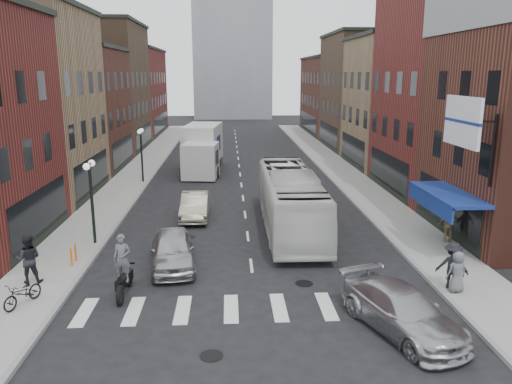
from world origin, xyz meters
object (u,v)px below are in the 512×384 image
billboard_sign (464,123)px  curb_car (402,311)px  box_truck (202,149)px  parked_bicycle (23,293)px  streetlamp_near (91,187)px  ped_right_b (449,225)px  motorcycle_rider (123,267)px  ped_left_solo (29,259)px  transit_bus (290,200)px  sedan_left_far (195,206)px  streetlamp_far (141,145)px  ped_right_a (452,265)px  bike_rack (73,255)px  sedan_left_near (172,250)px  ped_right_c (457,272)px

billboard_sign → curb_car: 8.63m
box_truck → parked_bicycle: size_ratio=5.42×
billboard_sign → streetlamp_near: size_ratio=0.90×
ped_right_b → motorcycle_rider: bearing=29.2°
box_truck → ped_left_solo: bearing=-96.9°
box_truck → transit_bus: bearing=-64.8°
sedan_left_far → billboard_sign: bearing=-35.2°
curb_car → motorcycle_rider: bearing=141.3°
ped_right_b → streetlamp_far: bearing=-30.6°
billboard_sign → ped_left_solo: size_ratio=1.92×
billboard_sign → motorcycle_rider: size_ratio=1.54×
curb_car → sedan_left_far: bearing=99.0°
billboard_sign → ped_right_a: 5.79m
transit_bus → ped_right_b: transit_bus is taller
sedan_left_far → ped_right_b: ped_right_b is taller
ped_right_a → billboard_sign: bearing=-93.7°
streetlamp_far → parked_bicycle: bearing=-92.2°
bike_rack → streetlamp_near: bearing=85.8°
streetlamp_far → transit_bus: streetlamp_far is taller
streetlamp_near → sedan_left_near: streetlamp_near is taller
streetlamp_far → ped_left_solo: streetlamp_far is taller
motorcycle_rider → ped_right_c: motorcycle_rider is taller
streetlamp_near → ped_left_solo: size_ratio=2.13×
billboard_sign → ped_right_a: (-1.15, -2.53, -5.08)m
bike_rack → ped_right_a: bearing=-12.5°
box_truck → ped_right_c: bearing=-60.0°
bike_rack → box_truck: size_ratio=0.09×
bike_rack → ped_right_c: 15.52m
ped_right_c → billboard_sign: bearing=-122.9°
streetlamp_far → bike_rack: 16.87m
box_truck → transit_bus: 17.09m
bike_rack → sedan_left_near: bearing=-3.0°
sedan_left_far → parked_bicycle: bearing=-115.8°
motorcycle_rider → ped_right_b: motorcycle_rider is taller
parked_bicycle → ped_left_solo: bearing=128.2°
box_truck → ped_right_b: (12.72, -19.14, -0.90)m
box_truck → motorcycle_rider: box_truck is taller
curb_car → ped_right_b: 9.50m
billboard_sign → ped_right_a: size_ratio=2.05×
streetlamp_near → parked_bicycle: (-0.78, -6.62, -2.32)m
billboard_sign → streetlamp_near: 16.68m
motorcycle_rider → curb_car: (9.42, -3.16, -0.41)m
billboard_sign → bike_rack: (-16.19, 0.80, -5.58)m
billboard_sign → ped_right_a: billboard_sign is taller
ped_left_solo → ped_right_a: (16.13, -1.42, -0.06)m
streetlamp_far → motorcycle_rider: bearing=-82.7°
ped_left_solo → ped_right_c: size_ratio=1.22×
sedan_left_near → ped_right_a: (10.80, -3.11, 0.29)m
motorcycle_rider → ped_right_c: bearing=4.2°
sedan_left_near → sedan_left_far: bearing=79.0°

